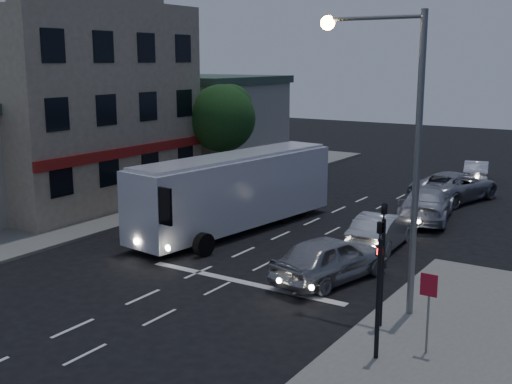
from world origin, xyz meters
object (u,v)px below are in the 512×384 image
Objects in this scene: car_extra at (476,171)px; regulatory_sign at (428,300)px; car_sedan_a at (381,230)px; traffic_signal_side at (379,273)px; street_tree at (222,115)px; tour_bus at (236,190)px; car_suv at (330,258)px; streetlight at (397,129)px; car_sedan_b at (426,204)px; car_sedan_c at (455,186)px; traffic_signal_main at (383,250)px.

car_extra is 26.67m from regulatory_sign.
car_sedan_a is 1.08× the size of car_extra.
traffic_signal_side is 0.66× the size of street_tree.
tour_bus is at bearing 139.73° from traffic_signal_side.
tour_bus is at bearing -16.39° from car_suv.
streetlight is (-0.96, 3.40, 3.31)m from traffic_signal_side.
car_suv is 1.19× the size of traffic_signal_side.
regulatory_sign is 5.18m from streetlight.
tour_bus is 7.87m from car_suv.
car_sedan_b is at bearing 103.56° from traffic_signal_side.
car_sedan_b is 11.69m from car_extra.
car_sedan_c is 20.43m from regulatory_sign.
traffic_signal_main is 3.61m from streetlight.
streetlight is at bearing -22.61° from tour_bus.
traffic_signal_side is at bearing -70.51° from traffic_signal_main.
car_extra is (-0.42, 17.17, -0.06)m from car_sedan_a.
traffic_signal_side reaches higher than car_sedan_a.
car_sedan_c is 0.94× the size of street_tree.
car_extra is at bearing 98.92° from traffic_signal_side.
regulatory_sign is (1.70, -1.01, -0.82)m from traffic_signal_main.
car_suv is 0.84× the size of car_sedan_c.
car_sedan_a is 10.77m from traffic_signal_side.
car_sedan_c is at bearing -93.34° from car_sedan_a.
street_tree is (-12.79, 0.81, 3.69)m from car_sedan_b.
car_sedan_b is at bearing 107.07° from car_sedan_c.
streetlight is (3.30, -23.69, 5.04)m from car_extra.
car_sedan_a is 0.77× the size of car_sedan_c.
tour_bus is 13.68m from car_sedan_c.
car_sedan_b is 5.39m from car_sedan_c.
regulatory_sign is at bearing -41.08° from street_tree.
street_tree reaches higher than car_suv.
tour_bus is at bearing 5.16° from car_sedan_a.
car_sedan_b is 15.22m from regulatory_sign.
car_sedan_b is 2.53× the size of regulatory_sign.
tour_bus is 13.81m from traffic_signal_side.
traffic_signal_side is (3.84, -9.92, 1.68)m from car_sedan_a.
street_tree reaches higher than traffic_signal_main.
traffic_signal_main is at bearing -27.87° from tour_bus.
car_sedan_c is (-0.11, 5.39, 0.00)m from car_sedan_b.
car_sedan_b is at bearing -3.63° from street_tree.
tour_bus is 2.86× the size of traffic_signal_side.
car_sedan_b is 0.95× the size of car_sedan_c.
car_sedan_b is 1.36× the size of traffic_signal_side.
street_tree is at bearing 138.92° from regulatory_sign.
car_sedan_c reaches higher than car_extra.
car_sedan_c is 18.31m from streetlight.
regulatory_sign is 0.24× the size of streetlight.
street_tree is (-12.25, -10.87, 3.81)m from car_extra.
car_extra is 0.46× the size of streetlight.
street_tree is at bearing -27.62° from car_suv.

